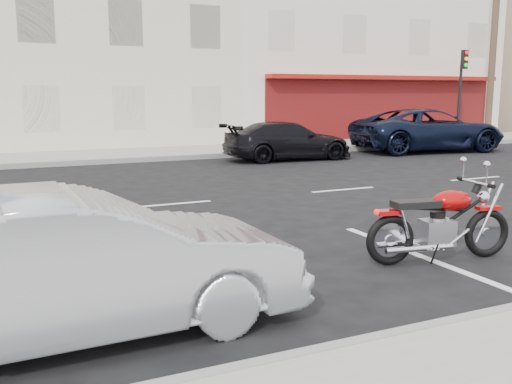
# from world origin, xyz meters

# --- Properties ---
(ground) EXTENTS (120.00, 120.00, 0.00)m
(ground) POSITION_xyz_m (0.00, 0.00, 0.00)
(ground) COLOR black
(ground) RESTS_ON ground
(bldg_cream) EXTENTS (12.00, 12.00, 11.50)m
(bldg_cream) POSITION_xyz_m (-2.00, 16.30, 5.75)
(bldg_cream) COLOR beige
(bldg_cream) RESTS_ON ground
(bldg_corner) EXTENTS (14.00, 12.00, 12.50)m
(bldg_corner) POSITION_xyz_m (11.00, 16.30, 6.25)
(bldg_corner) COLOR silver
(bldg_corner) RESTS_ON ground
(utility_pole) EXTENTS (1.80, 0.30, 9.00)m
(utility_pole) POSITION_xyz_m (15.50, 8.60, 4.74)
(utility_pole) COLOR #422D1E
(utility_pole) RESTS_ON sidewalk_far
(traffic_light) EXTENTS (0.26, 0.30, 3.80)m
(traffic_light) POSITION_xyz_m (13.50, 8.33, 2.56)
(traffic_light) COLOR black
(traffic_light) RESTS_ON sidewalk_far
(fire_hydrant) EXTENTS (0.20, 0.20, 0.72)m
(fire_hydrant) POSITION_xyz_m (12.00, 8.50, 0.53)
(fire_hydrant) COLOR beige
(fire_hydrant) RESTS_ON sidewalk_far
(motorcycle) EXTENTS (2.06, 0.74, 1.04)m
(motorcycle) POSITION_xyz_m (0.79, -5.28, 0.47)
(motorcycle) COLOR black
(motorcycle) RESTS_ON ground
(sedan_silver) EXTENTS (4.07, 1.50, 1.33)m
(sedan_silver) POSITION_xyz_m (-4.50, -5.60, 0.66)
(sedan_silver) COLOR #A2A5A9
(sedan_silver) RESTS_ON ground
(suv_far) EXTENTS (5.94, 3.28, 1.57)m
(suv_far) POSITION_xyz_m (9.57, 5.84, 0.79)
(suv_far) COLOR black
(suv_far) RESTS_ON ground
(car_far) EXTENTS (4.31, 1.90, 1.23)m
(car_far) POSITION_xyz_m (3.59, 5.65, 0.62)
(car_far) COLOR black
(car_far) RESTS_ON ground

